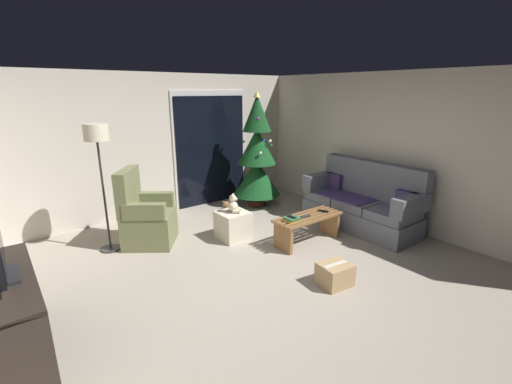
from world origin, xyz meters
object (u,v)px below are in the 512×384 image
object	(u,v)px
floor_lamp	(98,145)
teddy_bear_chestnut_by_tree	(226,209)
book_stack	(292,219)
coffee_table	(308,225)
armchair	(146,218)
ottoman	(233,225)
christmas_tree	(257,157)
remote_graphite	(306,216)
cardboard_box_taped_mid_floor	(335,274)
remote_black	(323,211)
media_shelf	(11,326)
couch	(362,204)
cell_phone	(292,217)
teddy_bear_cream	(233,205)

from	to	relation	value
floor_lamp	teddy_bear_chestnut_by_tree	world-z (taller)	floor_lamp
book_stack	floor_lamp	bearing A→B (deg)	143.32
coffee_table	armchair	size ratio (longest dim) A/B	0.97
coffee_table	teddy_bear_chestnut_by_tree	bearing A→B (deg)	101.24
book_stack	armchair	xyz separation A→B (m)	(-1.58, 1.44, -0.05)
armchair	ottoman	bearing A→B (deg)	-29.37
book_stack	floor_lamp	distance (m)	2.81
armchair	christmas_tree	bearing A→B (deg)	10.41
remote_graphite	armchair	world-z (taller)	armchair
coffee_table	cardboard_box_taped_mid_floor	size ratio (longest dim) A/B	2.76
remote_black	cardboard_box_taped_mid_floor	distance (m)	1.42
media_shelf	remote_black	bearing A→B (deg)	3.14
media_shelf	couch	bearing A→B (deg)	1.53
remote_graphite	christmas_tree	xyz separation A→B (m)	(0.56, 1.88, 0.54)
remote_black	armchair	world-z (taller)	armchair
cell_phone	floor_lamp	distance (m)	2.79
couch	teddy_bear_chestnut_by_tree	xyz separation A→B (m)	(-1.51, 1.82, -0.28)
couch	ottoman	xyz separation A→B (m)	(-1.97, 0.90, -0.19)
floor_lamp	teddy_bear_cream	bearing A→B (deg)	-24.72
teddy_bear_cream	media_shelf	bearing A→B (deg)	-160.48
couch	remote_graphite	world-z (taller)	couch
couch	remote_black	xyz separation A→B (m)	(-0.85, 0.09, 0.03)
remote_graphite	remote_black	xyz separation A→B (m)	(0.38, -0.01, 0.00)
armchair	coffee_table	bearing A→B (deg)	-36.66
remote_graphite	teddy_bear_chestnut_by_tree	bearing A→B (deg)	13.69
teddy_bear_chestnut_by_tree	cardboard_box_taped_mid_floor	world-z (taller)	teddy_bear_chestnut_by_tree
cell_phone	armchair	bearing A→B (deg)	138.81
floor_lamp	couch	bearing A→B (deg)	-24.61
couch	teddy_bear_cream	xyz separation A→B (m)	(-1.96, 0.89, 0.15)
remote_black	teddy_bear_chestnut_by_tree	distance (m)	1.88
teddy_bear_chestnut_by_tree	floor_lamp	bearing A→B (deg)	-175.18
christmas_tree	teddy_bear_cream	xyz separation A→B (m)	(-1.29, -1.08, -0.42)
book_stack	cell_phone	size ratio (longest dim) A/B	1.44
coffee_table	media_shelf	xyz separation A→B (m)	(-3.68, -0.23, 0.09)
book_stack	remote_black	bearing A→B (deg)	-0.17
armchair	remote_graphite	bearing A→B (deg)	-37.66
teddy_bear_cream	cardboard_box_taped_mid_floor	bearing A→B (deg)	-84.55
ottoman	teddy_bear_chestnut_by_tree	distance (m)	1.03
teddy_bear_cream	cardboard_box_taped_mid_floor	distance (m)	1.89
couch	remote_graphite	xyz separation A→B (m)	(-1.23, 0.10, 0.03)
couch	floor_lamp	world-z (taller)	floor_lamp
book_stack	teddy_bear_chestnut_by_tree	distance (m)	1.76
teddy_bear_chestnut_by_tree	cardboard_box_taped_mid_floor	xyz separation A→B (m)	(-0.28, -2.76, 0.01)
remote_graphite	remote_black	distance (m)	0.38
teddy_bear_cream	remote_black	bearing A→B (deg)	-35.98
teddy_bear_cream	couch	bearing A→B (deg)	-24.51
remote_graphite	remote_black	bearing A→B (deg)	-86.76
armchair	media_shelf	distance (m)	2.42
couch	remote_black	world-z (taller)	couch
armchair	couch	bearing A→B (deg)	-26.38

